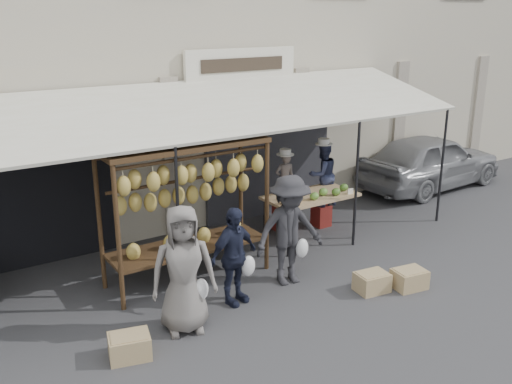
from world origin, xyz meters
The scene contains 16 objects.
ground_plane centered at (0.00, 0.00, 0.00)m, with size 90.00×90.00×0.00m, color #2D2D30.
shophouse centered at (0.00, 6.50, 3.65)m, with size 24.00×6.15×7.30m.
awning centered at (0.01, 2.28, 2.57)m, with size 10.00×2.35×2.92m.
banana_rack centered at (-0.66, 1.52, 1.57)m, with size 2.60×0.90×2.24m.
produce_table centered at (1.96, 1.72, 0.87)m, with size 1.70×0.90×1.04m.
vendor_left centered at (1.86, 2.44, 1.03)m, with size 0.39×0.26×1.07m, color slate.
vendor_right centered at (2.64, 2.24, 1.07)m, with size 0.62×0.48×1.27m, color navy.
customer_left centered at (-1.40, 0.21, 0.88)m, with size 0.86×0.56×1.76m, color slate.
customer_mid centered at (-0.46, 0.49, 0.74)m, with size 0.87×0.36×1.48m, color #1B1F33.
customer_right centered at (0.60, 0.58, 0.88)m, with size 1.14×0.65×1.76m, color #28282B.
stool_left centered at (1.86, 2.44, 0.25)m, with size 0.35×0.35×0.50m, color maroon.
stool_right centered at (2.64, 2.24, 0.22)m, with size 0.31×0.31×0.43m, color maroon.
crate_near_a centered at (1.50, -0.37, 0.15)m, with size 0.49×0.37×0.29m, color tan.
crate_near_b centered at (2.06, -0.61, 0.15)m, with size 0.50×0.38×0.30m, color tan.
crate_far centered at (-2.27, -0.01, 0.15)m, with size 0.50×0.38×0.30m, color tan.
sedan centered at (6.49, 2.83, 0.67)m, with size 1.59×3.95×1.34m, color gray.
Camera 1 is at (-4.33, -6.01, 4.12)m, focal length 40.00 mm.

